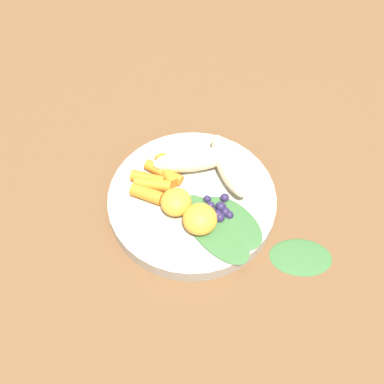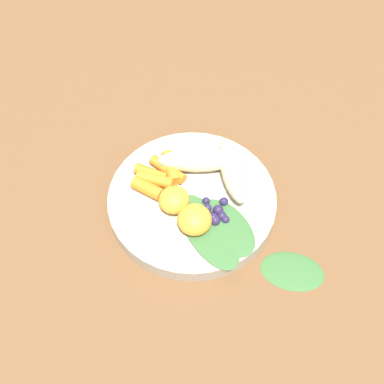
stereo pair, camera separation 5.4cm
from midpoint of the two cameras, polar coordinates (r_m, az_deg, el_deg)
name	(u,v)px [view 1 (the left image)]	position (r m, az deg, el deg)	size (l,w,h in m)	color
ground_plane	(192,205)	(0.68, -2.26, -1.76)	(2.40, 2.40, 0.00)	brown
bowl	(192,201)	(0.67, -2.30, -1.21)	(0.24, 0.24, 0.02)	#B2AD9E
banana_peeled_left	(193,160)	(0.67, -2.21, 3.77)	(0.11, 0.03, 0.03)	beige
banana_peeled_right	(229,165)	(0.67, 2.20, 3.16)	(0.11, 0.03, 0.03)	beige
orange_segment_near	(200,219)	(0.62, -1.51, -3.45)	(0.05, 0.05, 0.03)	#F4A833
orange_segment_far	(175,201)	(0.63, -4.54, -1.23)	(0.04, 0.04, 0.03)	#F4A833
carrot_front	(169,169)	(0.67, -5.03, 2.71)	(0.02, 0.02, 0.05)	orange
carrot_mid_left	(164,172)	(0.67, -5.73, 2.25)	(0.02, 0.02, 0.06)	orange
carrot_mid_right	(148,179)	(0.67, -7.71, 1.50)	(0.02, 0.02, 0.05)	orange
carrot_rear	(153,184)	(0.66, -7.09, 0.80)	(0.02, 0.02, 0.05)	orange
carrot_small	(147,194)	(0.65, -7.85, -0.36)	(0.02, 0.02, 0.05)	orange
blueberry_pile	(218,211)	(0.63, 0.76, -2.50)	(0.05, 0.05, 0.02)	#2D234C
coconut_shred_patch	(210,196)	(0.65, -0.09, -0.69)	(0.04, 0.04, 0.00)	white
kale_leaf_left	(215,228)	(0.63, 0.30, -4.59)	(0.13, 0.06, 0.01)	#3D7038
kale_leaf_right	(231,222)	(0.63, 2.30, -3.83)	(0.10, 0.06, 0.01)	#3D7038
kale_leaf_stray	(301,256)	(0.64, 10.76, -7.86)	(0.08, 0.06, 0.01)	#3D7038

